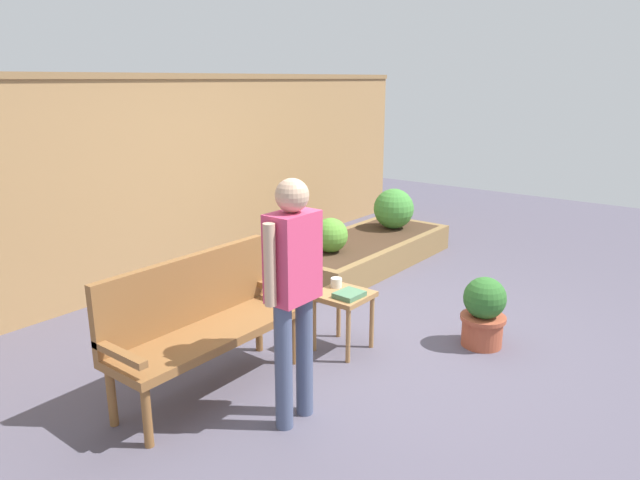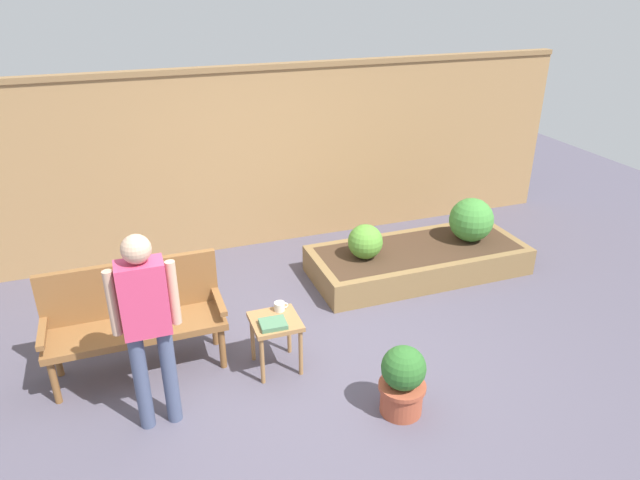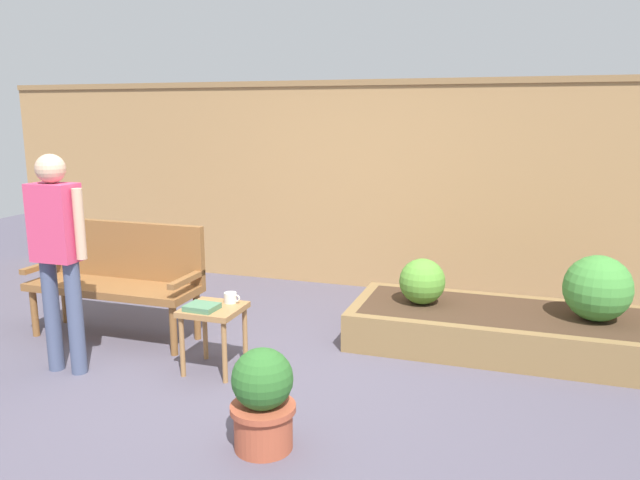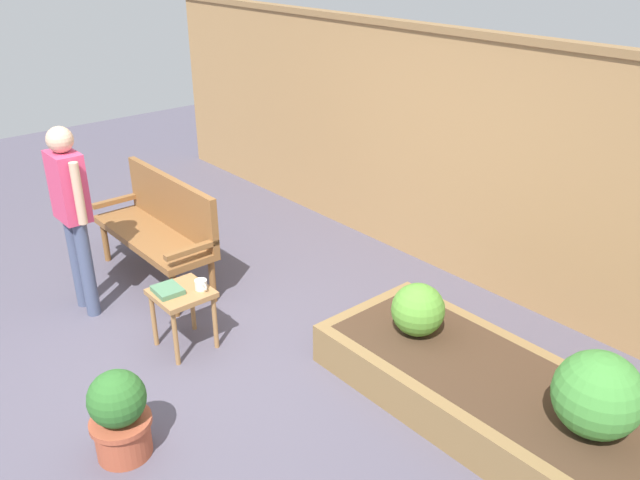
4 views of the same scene
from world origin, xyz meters
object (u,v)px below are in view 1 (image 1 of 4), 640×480
object	(u,v)px
potted_boxwood	(484,311)
cup_on_table	(336,282)
person_by_bench	(293,282)
side_table	(343,303)
book_on_table	(349,294)
shrub_near_bench	(331,235)
shrub_far_corner	(394,209)
garden_bench	(199,315)

from	to	relation	value
potted_boxwood	cup_on_table	bearing A→B (deg)	124.51
cup_on_table	person_by_bench	distance (m)	1.25
side_table	book_on_table	xyz separation A→B (m)	(-0.04, -0.08, 0.10)
side_table	shrub_near_bench	xyz separation A→B (m)	(1.31, 1.11, 0.09)
shrub_near_bench	shrub_far_corner	bearing A→B (deg)	0.00
person_by_bench	garden_bench	bearing A→B (deg)	96.38
book_on_table	person_by_bench	xyz separation A→B (m)	(-0.96, -0.26, 0.43)
book_on_table	shrub_far_corner	size ratio (longest dim) A/B	0.43
cup_on_table	side_table	bearing A→B (deg)	-121.65
potted_boxwood	person_by_bench	distance (m)	1.94
shrub_near_bench	shrub_far_corner	size ratio (longest dim) A/B	0.75
side_table	shrub_near_bench	bearing A→B (deg)	40.24
cup_on_table	book_on_table	xyz separation A→B (m)	(-0.12, -0.21, -0.02)
shrub_far_corner	potted_boxwood	bearing A→B (deg)	-133.49
garden_bench	book_on_table	distance (m)	1.17
side_table	shrub_far_corner	distance (m)	2.84
side_table	person_by_bench	world-z (taller)	person_by_bench
cup_on_table	shrub_far_corner	world-z (taller)	shrub_far_corner
cup_on_table	person_by_bench	size ratio (longest dim) A/B	0.08
person_by_bench	potted_boxwood	bearing A→B (deg)	-16.22
cup_on_table	book_on_table	bearing A→B (deg)	-119.45
book_on_table	shrub_far_corner	xyz separation A→B (m)	(2.66, 1.19, 0.05)
person_by_bench	shrub_far_corner	bearing A→B (deg)	21.86
book_on_table	shrub_far_corner	world-z (taller)	shrub_far_corner
potted_boxwood	person_by_bench	bearing A→B (deg)	163.78
potted_boxwood	person_by_bench	size ratio (longest dim) A/B	0.37
side_table	shrub_far_corner	size ratio (longest dim) A/B	0.97
cup_on_table	shrub_near_bench	world-z (taller)	shrub_near_bench
side_table	shrub_near_bench	size ratio (longest dim) A/B	1.29
cup_on_table	person_by_bench	world-z (taller)	person_by_bench
garden_bench	shrub_far_corner	size ratio (longest dim) A/B	2.90
book_on_table	cup_on_table	bearing A→B (deg)	63.29
garden_bench	side_table	size ratio (longest dim) A/B	3.00
shrub_near_bench	book_on_table	bearing A→B (deg)	-138.56
side_table	potted_boxwood	size ratio (longest dim) A/B	0.83
garden_bench	shrub_near_bench	world-z (taller)	garden_bench
garden_bench	shrub_far_corner	world-z (taller)	garden_bench
shrub_far_corner	garden_bench	bearing A→B (deg)	-169.64
book_on_table	person_by_bench	distance (m)	1.09
potted_boxwood	shrub_far_corner	world-z (taller)	shrub_far_corner
garden_bench	shrub_far_corner	bearing A→B (deg)	10.36
side_table	potted_boxwood	xyz separation A→B (m)	(0.75, -0.86, -0.10)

